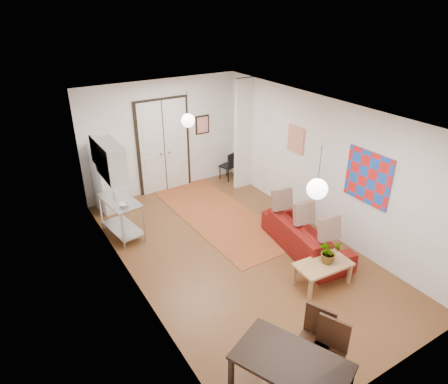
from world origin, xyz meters
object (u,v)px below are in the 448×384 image
sofa (305,236)px  kitchen_counter (121,213)px  dining_chair_far (321,347)px  dining_table (291,366)px  coffee_table (323,266)px  fridge (108,177)px  dining_chair_near (308,335)px  black_side_chair (226,163)px

sofa → kitchen_counter: 3.89m
kitchen_counter → dining_chair_far: size_ratio=1.25×
kitchen_counter → dining_table: 5.01m
coffee_table → dining_chair_far: bearing=-135.4°
fridge → dining_table: (0.29, -6.30, -0.16)m
coffee_table → fridge: 5.34m
coffee_table → dining_table: size_ratio=0.65×
dining_chair_far → kitchen_counter: bearing=168.0°
dining_chair_near → dining_chair_far: (0.00, -0.25, 0.00)m
fridge → dining_chair_near: fridge is taller
coffee_table → dining_chair_far: dining_chair_far is taller
coffee_table → dining_chair_far: 2.03m
black_side_chair → kitchen_counter: bearing=3.0°
fridge → dining_chair_near: 6.03m
fridge → dining_table: fridge is taller
fridge → dining_table: 6.31m
dining_chair_near → black_side_chair: dining_chair_near is taller
coffee_table → fridge: size_ratio=0.62×
kitchen_counter → black_side_chair: (3.50, 1.39, -0.07)m
kitchen_counter → black_side_chair: kitchen_counter is taller
dining_chair_far → black_side_chair: 6.74m
dining_chair_far → coffee_table: bearing=110.4°
coffee_table → fridge: bearing=116.0°
coffee_table → dining_table: dining_table is taller
coffee_table → fridge: (-2.33, 4.79, 0.45)m
sofa → fridge: fridge is taller
dining_table → dining_chair_far: bearing=9.0°
fridge → black_side_chair: bearing=-6.7°
coffee_table → kitchen_counter: bearing=125.7°
coffee_table → dining_chair_near: 1.86m
dining_chair_near → black_side_chair: bearing=133.8°
kitchen_counter → black_side_chair: size_ratio=1.46×
kitchen_counter → dining_chair_far: bearing=-85.8°
coffee_table → black_side_chair: size_ratio=1.27×
black_side_chair → dining_table: bearing=45.9°
coffee_table → dining_chair_near: size_ratio=1.09×
coffee_table → dining_chair_far: (-1.44, -1.42, 0.16)m
coffee_table → dining_chair_near: (-1.44, -1.17, 0.16)m
coffee_table → kitchen_counter: 4.28m
dining_table → black_side_chair: 7.07m
coffee_table → dining_chair_near: dining_chair_near is taller
dining_table → black_side_chair: (3.04, 6.37, -0.21)m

